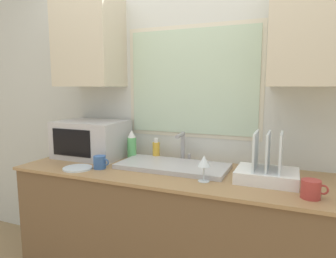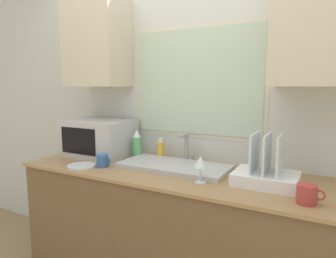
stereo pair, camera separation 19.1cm
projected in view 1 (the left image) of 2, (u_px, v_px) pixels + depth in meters
The scene contains 12 objects.
countertop at pixel (175, 234), 2.04m from camera, with size 2.13×0.70×0.88m.
wall_back at pixel (192, 93), 2.21m from camera, with size 6.00×0.38×2.60m.
sink_basin at pixel (173, 166), 2.03m from camera, with size 0.74×0.35×0.03m.
faucet at pixel (183, 145), 2.18m from camera, with size 0.08×0.14×0.22m.
microwave at pixel (92, 139), 2.35m from camera, with size 0.52×0.38×0.28m.
dish_rack at pixel (267, 171), 1.74m from camera, with size 0.35×0.27×0.29m.
spray_bottle at pixel (132, 145), 2.29m from camera, with size 0.07×0.07×0.22m.
soap_bottle at pixel (156, 150), 2.27m from camera, with size 0.06×0.06×0.16m.
mug_near_sink at pixel (100, 162), 2.02m from camera, with size 0.12×0.08×0.09m.
wine_glass at pixel (204, 162), 1.73m from camera, with size 0.08×0.08×0.16m.
mug_by_rack at pixel (311, 189), 1.48m from camera, with size 0.13×0.09×0.09m.
small_plate at pixel (78, 168), 2.01m from camera, with size 0.19×0.19×0.01m.
Camera 1 is at (0.69, -1.45, 1.43)m, focal length 32.00 mm.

